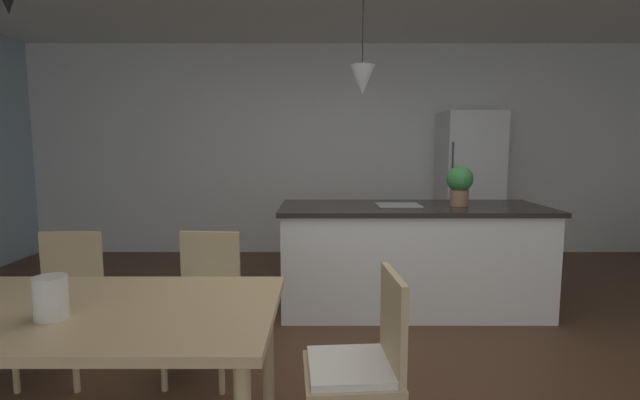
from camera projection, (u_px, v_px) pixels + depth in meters
The scene contains 11 objects.
ground_plane at pixel (367, 372), 2.86m from camera, with size 10.00×8.40×0.04m, color #4C301E.
wall_back_kitchen at pixel (343, 150), 5.94m from camera, with size 10.00×0.12×2.70m, color white.
dining_table at pixel (52, 322), 1.92m from camera, with size 1.91×0.91×0.73m.
chair_kitchen_end at pixel (363, 364), 1.94m from camera, with size 0.43×0.43×0.87m.
chair_far_left at pixel (64, 299), 2.76m from camera, with size 0.41×0.41×0.87m.
chair_far_right at pixel (205, 299), 2.76m from camera, with size 0.43×0.43×0.87m.
kitchen_island at pixel (412, 256), 3.90m from camera, with size 2.24×0.87×0.91m.
refrigerator at pixel (469, 187), 5.59m from camera, with size 0.69×0.67×1.82m.
pendant_over_island_main at pixel (363, 80), 3.73m from camera, with size 0.21×0.21×0.88m.
potted_plant_on_island at pixel (461, 183), 3.83m from camera, with size 0.22×0.22×0.34m.
vase_on_dining_table at pixel (52, 297), 1.79m from camera, with size 0.13×0.13×0.17m.
Camera 1 is at (-0.29, -2.72, 1.40)m, focal length 25.42 mm.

